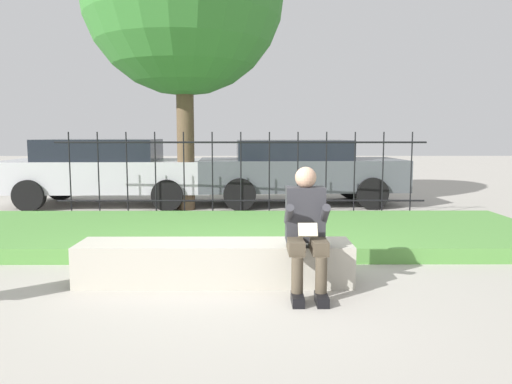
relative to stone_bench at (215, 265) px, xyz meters
The scene contains 7 objects.
ground_plane 0.25m from the stone_bench, ahead, with size 60.00×60.00×0.00m, color #A8A399.
stone_bench is the anchor object (origin of this frame).
person_seated_reader 1.08m from the stone_bench, 19.24° to the right, with size 0.42×0.73×1.23m.
grass_berm 2.18m from the stone_bench, 85.48° to the left, with size 8.78×2.94×0.19m.
iron_fence 4.09m from the stone_bench, 87.57° to the left, with size 6.78×0.03×1.58m.
car_parked_left 6.37m from the stone_bench, 115.83° to the left, with size 4.48×1.97×1.43m.
car_parked_center 6.05m from the stone_bench, 76.60° to the left, with size 4.48×2.12×1.41m.
Camera 1 is at (0.23, -5.08, 1.55)m, focal length 35.00 mm.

